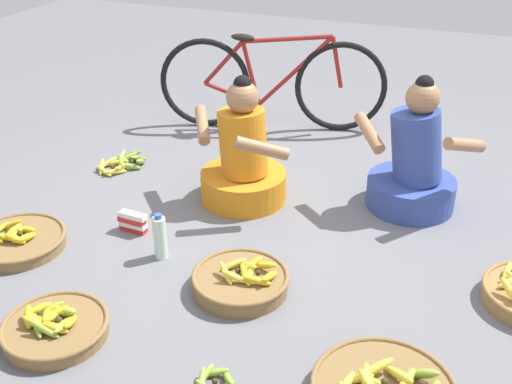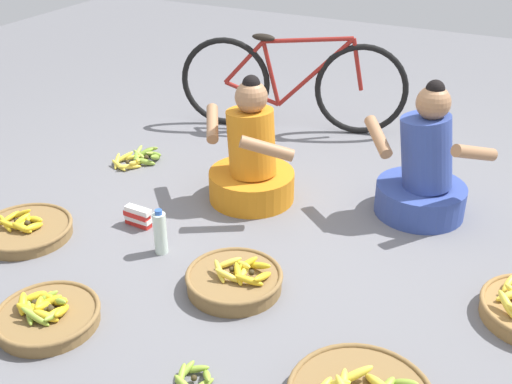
{
  "view_description": "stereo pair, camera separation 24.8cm",
  "coord_description": "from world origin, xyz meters",
  "px_view_note": "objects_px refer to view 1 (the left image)",
  "views": [
    {
      "loc": [
        1.04,
        -2.85,
        1.88
      ],
      "look_at": [
        0.0,
        -0.2,
        0.35
      ],
      "focal_mm": 44.44,
      "sensor_mm": 36.0,
      "label": 1
    },
    {
      "loc": [
        1.26,
        -2.75,
        1.88
      ],
      "look_at": [
        0.0,
        -0.2,
        0.35
      ],
      "focal_mm": 44.44,
      "sensor_mm": 36.0,
      "label": 2
    }
  ],
  "objects_px": {
    "loose_bananas_front_left": "(124,163)",
    "banana_basket_front_center": "(55,327)",
    "banana_basket_front_right": "(241,280)",
    "vendor_woman_front": "(243,162)",
    "packet_carton_stack": "(133,222)",
    "vendor_woman_behind": "(414,167)",
    "bicycle_leaning": "(272,83)",
    "loose_bananas_back_center": "(215,382)",
    "banana_basket_back_right": "(17,240)",
    "water_bottle": "(160,237)"
  },
  "relations": [
    {
      "from": "banana_basket_front_center",
      "to": "packet_carton_stack",
      "type": "bearing_deg",
      "value": 98.8
    },
    {
      "from": "vendor_woman_front",
      "to": "water_bottle",
      "type": "xyz_separation_m",
      "value": [
        -0.16,
        -0.74,
        -0.13
      ]
    },
    {
      "from": "loose_bananas_front_left",
      "to": "loose_bananas_back_center",
      "type": "distance_m",
      "value": 2.13
    },
    {
      "from": "vendor_woman_behind",
      "to": "bicycle_leaning",
      "type": "distance_m",
      "value": 1.47
    },
    {
      "from": "loose_bananas_front_left",
      "to": "bicycle_leaning",
      "type": "bearing_deg",
      "value": 55.45
    },
    {
      "from": "vendor_woman_front",
      "to": "banana_basket_front_right",
      "type": "height_order",
      "value": "vendor_woman_front"
    },
    {
      "from": "packet_carton_stack",
      "to": "banana_basket_front_center",
      "type": "bearing_deg",
      "value": -81.2
    },
    {
      "from": "banana_basket_front_center",
      "to": "vendor_woman_front",
      "type": "bearing_deg",
      "value": 78.59
    },
    {
      "from": "vendor_woman_front",
      "to": "water_bottle",
      "type": "bearing_deg",
      "value": -102.21
    },
    {
      "from": "bicycle_leaning",
      "to": "banana_basket_front_right",
      "type": "distance_m",
      "value": 2.09
    },
    {
      "from": "vendor_woman_behind",
      "to": "banana_basket_front_right",
      "type": "height_order",
      "value": "vendor_woman_behind"
    },
    {
      "from": "vendor_woman_front",
      "to": "banana_basket_front_right",
      "type": "xyz_separation_m",
      "value": [
        0.34,
        -0.85,
        -0.2
      ]
    },
    {
      "from": "loose_bananas_front_left",
      "to": "loose_bananas_back_center",
      "type": "relative_size",
      "value": 2.12
    },
    {
      "from": "vendor_woman_behind",
      "to": "banana_basket_front_right",
      "type": "bearing_deg",
      "value": -118.83
    },
    {
      "from": "banana_basket_front_right",
      "to": "packet_carton_stack",
      "type": "xyz_separation_m",
      "value": [
        -0.77,
        0.28,
        0.01
      ]
    },
    {
      "from": "vendor_woman_front",
      "to": "bicycle_leaning",
      "type": "distance_m",
      "value": 1.16
    },
    {
      "from": "loose_bananas_back_center",
      "to": "water_bottle",
      "type": "distance_m",
      "value": 0.98
    },
    {
      "from": "vendor_woman_behind",
      "to": "water_bottle",
      "type": "height_order",
      "value": "vendor_woman_behind"
    },
    {
      "from": "vendor_woman_behind",
      "to": "bicycle_leaning",
      "type": "relative_size",
      "value": 0.49
    },
    {
      "from": "vendor_woman_behind",
      "to": "loose_bananas_front_left",
      "type": "bearing_deg",
      "value": -175.11
    },
    {
      "from": "vendor_woman_behind",
      "to": "loose_bananas_back_center",
      "type": "relative_size",
      "value": 4.58
    },
    {
      "from": "banana_basket_front_center",
      "to": "packet_carton_stack",
      "type": "distance_m",
      "value": 0.89
    },
    {
      "from": "banana_basket_back_right",
      "to": "loose_bananas_back_center",
      "type": "xyz_separation_m",
      "value": [
        1.41,
        -0.54,
        -0.02
      ]
    },
    {
      "from": "loose_bananas_front_left",
      "to": "banana_basket_front_center",
      "type": "bearing_deg",
      "value": -68.17
    },
    {
      "from": "vendor_woman_behind",
      "to": "bicycle_leaning",
      "type": "height_order",
      "value": "vendor_woman_behind"
    },
    {
      "from": "banana_basket_front_center",
      "to": "water_bottle",
      "type": "distance_m",
      "value": 0.73
    },
    {
      "from": "vendor_woman_front",
      "to": "banana_basket_front_center",
      "type": "height_order",
      "value": "vendor_woman_front"
    },
    {
      "from": "vendor_woman_front",
      "to": "vendor_woman_behind",
      "type": "distance_m",
      "value": 1.0
    },
    {
      "from": "packet_carton_stack",
      "to": "loose_bananas_back_center",
      "type": "bearing_deg",
      "value": -44.62
    },
    {
      "from": "bicycle_leaning",
      "to": "banana_basket_back_right",
      "type": "bearing_deg",
      "value": -108.48
    },
    {
      "from": "loose_bananas_front_left",
      "to": "banana_basket_back_right",
      "type": "bearing_deg",
      "value": -89.89
    },
    {
      "from": "banana_basket_front_center",
      "to": "loose_bananas_back_center",
      "type": "xyz_separation_m",
      "value": [
        0.78,
        -0.02,
        -0.02
      ]
    },
    {
      "from": "loose_bananas_back_center",
      "to": "packet_carton_stack",
      "type": "distance_m",
      "value": 1.29
    },
    {
      "from": "loose_bananas_back_center",
      "to": "bicycle_leaning",
      "type": "bearing_deg",
      "value": 105.31
    },
    {
      "from": "loose_bananas_back_center",
      "to": "banana_basket_back_right",
      "type": "bearing_deg",
      "value": 159.19
    },
    {
      "from": "banana_basket_front_right",
      "to": "banana_basket_back_right",
      "type": "xyz_separation_m",
      "value": [
        -1.26,
        -0.09,
        -0.01
      ]
    },
    {
      "from": "banana_basket_back_right",
      "to": "water_bottle",
      "type": "bearing_deg",
      "value": 14.66
    },
    {
      "from": "banana_basket_front_right",
      "to": "water_bottle",
      "type": "distance_m",
      "value": 0.52
    },
    {
      "from": "banana_basket_front_right",
      "to": "banana_basket_front_center",
      "type": "relative_size",
      "value": 1.01
    },
    {
      "from": "banana_basket_front_right",
      "to": "loose_bananas_front_left",
      "type": "relative_size",
      "value": 1.27
    },
    {
      "from": "vendor_woman_behind",
      "to": "water_bottle",
      "type": "xyz_separation_m",
      "value": [
        -1.12,
        -1.03,
        -0.14
      ]
    },
    {
      "from": "banana_basket_back_right",
      "to": "loose_bananas_front_left",
      "type": "relative_size",
      "value": 1.37
    },
    {
      "from": "vendor_woman_behind",
      "to": "packet_carton_stack",
      "type": "relative_size",
      "value": 4.65
    },
    {
      "from": "banana_basket_front_center",
      "to": "loose_bananas_front_left",
      "type": "distance_m",
      "value": 1.7
    },
    {
      "from": "banana_basket_front_right",
      "to": "vendor_woman_front",
      "type": "bearing_deg",
      "value": 111.69
    },
    {
      "from": "vendor_woman_front",
      "to": "loose_bananas_back_center",
      "type": "height_order",
      "value": "vendor_woman_front"
    },
    {
      "from": "vendor_woman_front",
      "to": "banana_basket_back_right",
      "type": "height_order",
      "value": "vendor_woman_front"
    },
    {
      "from": "bicycle_leaning",
      "to": "packet_carton_stack",
      "type": "height_order",
      "value": "bicycle_leaning"
    },
    {
      "from": "water_bottle",
      "to": "vendor_woman_behind",
      "type": "bearing_deg",
      "value": 42.42
    },
    {
      "from": "vendor_woman_front",
      "to": "loose_bananas_back_center",
      "type": "xyz_separation_m",
      "value": [
        0.48,
        -1.48,
        -0.23
      ]
    }
  ]
}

